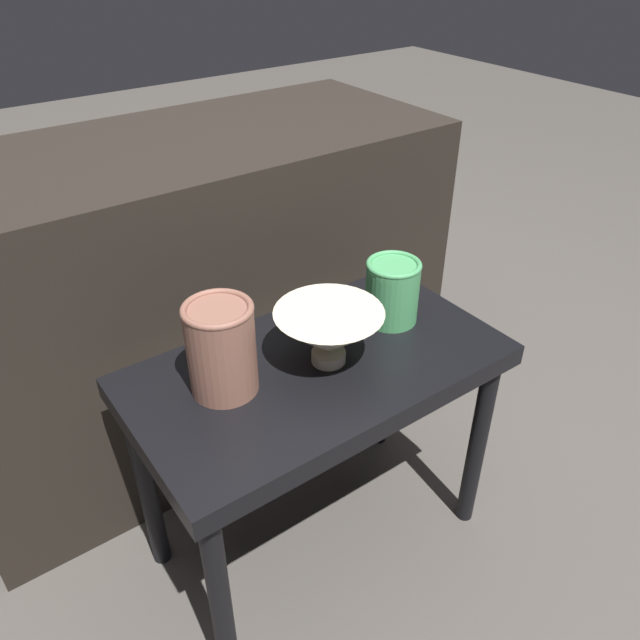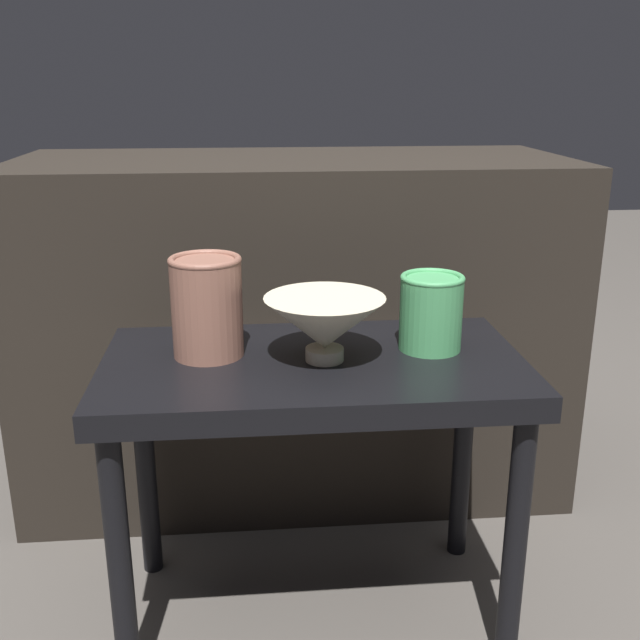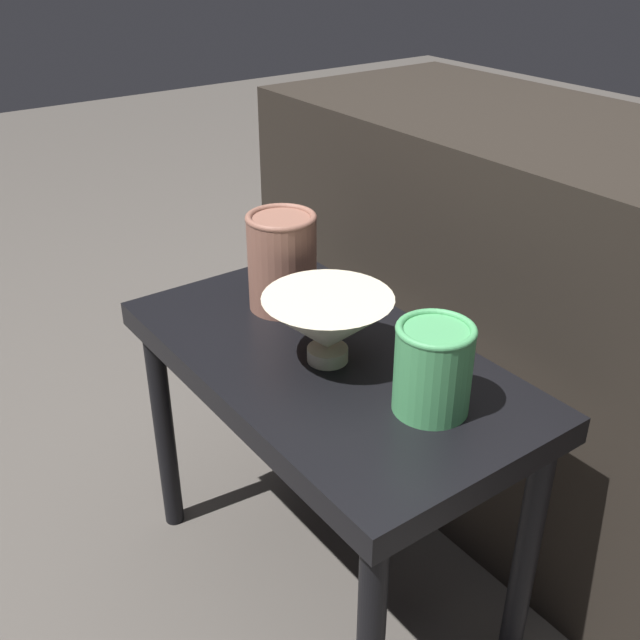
# 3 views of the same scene
# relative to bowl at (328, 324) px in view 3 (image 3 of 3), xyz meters

# --- Properties ---
(ground_plane) EXTENTS (8.00, 8.00, 0.00)m
(ground_plane) POSITION_rel_bowl_xyz_m (-0.02, 0.01, -0.54)
(ground_plane) COLOR #4C4742
(table) EXTENTS (0.67, 0.37, 0.48)m
(table) POSITION_rel_bowl_xyz_m (-0.02, 0.01, -0.13)
(table) COLOR black
(table) RESTS_ON ground_plane
(couch_backdrop) EXTENTS (1.17, 0.50, 0.74)m
(couch_backdrop) POSITION_rel_bowl_xyz_m (-0.02, 0.51, -0.17)
(couch_backdrop) COLOR black
(couch_backdrop) RESTS_ON ground_plane
(bowl) EXTENTS (0.19, 0.19, 0.10)m
(bowl) POSITION_rel_bowl_xyz_m (0.00, 0.00, 0.00)
(bowl) COLOR beige
(bowl) RESTS_ON table
(vase_textured_left) EXTENTS (0.11, 0.11, 0.16)m
(vase_textured_left) POSITION_rel_bowl_xyz_m (-0.18, 0.04, 0.02)
(vase_textured_left) COLOR brown
(vase_textured_left) RESTS_ON table
(vase_colorful_right) EXTENTS (0.10, 0.10, 0.12)m
(vase_colorful_right) POSITION_rel_bowl_xyz_m (0.18, 0.04, 0.00)
(vase_colorful_right) COLOR #47995B
(vase_colorful_right) RESTS_ON table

